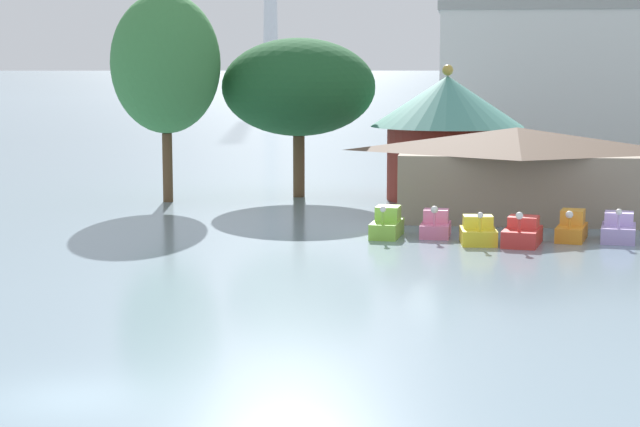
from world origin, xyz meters
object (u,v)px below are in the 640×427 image
at_px(shoreline_tree_tall_left, 166,64).
at_px(background_building_block, 578,72).
at_px(pedal_boat_orange, 572,228).
at_px(pedal_boat_yellow, 478,233).
at_px(pedal_boat_pink, 436,226).
at_px(pedal_boat_red, 522,233).
at_px(pedal_boat_lime, 387,225).
at_px(green_roof_pavilion, 447,130).
at_px(boathouse, 516,171).
at_px(shoreline_tree_mid, 299,87).
at_px(pedal_boat_lavender, 619,229).

height_order(shoreline_tree_tall_left, background_building_block, background_building_block).
bearing_deg(pedal_boat_orange, pedal_boat_yellow, -57.01).
height_order(pedal_boat_pink, background_building_block, background_building_block).
bearing_deg(pedal_boat_red, background_building_block, -177.02).
bearing_deg(pedal_boat_lime, green_roof_pavilion, 175.62).
height_order(pedal_boat_orange, boathouse, boathouse).
bearing_deg(shoreline_tree_mid, pedal_boat_lime, -66.27).
xyz_separation_m(pedal_boat_lime, green_roof_pavilion, (2.67, 15.47, 3.81)).
bearing_deg(pedal_boat_orange, pedal_boat_lime, -77.10).
height_order(pedal_boat_orange, green_roof_pavilion, green_roof_pavilion).
xyz_separation_m(pedal_boat_lime, boathouse, (6.69, 7.41, 2.07)).
distance_m(pedal_boat_lime, background_building_block, 71.69).
relative_size(pedal_boat_yellow, pedal_boat_red, 0.77).
height_order(pedal_boat_yellow, background_building_block, background_building_block).
bearing_deg(boathouse, pedal_boat_lime, -132.06).
bearing_deg(pedal_boat_red, shoreline_tree_tall_left, -112.23).
height_order(pedal_boat_red, shoreline_tree_tall_left, shoreline_tree_tall_left).
xyz_separation_m(pedal_boat_yellow, boathouse, (2.16, 9.01, 2.13)).
relative_size(pedal_boat_pink, shoreline_tree_mid, 0.23).
height_order(green_roof_pavilion, background_building_block, background_building_block).
bearing_deg(pedal_boat_lavender, pedal_boat_lime, -80.55).
bearing_deg(background_building_block, shoreline_tree_mid, -112.91).
bearing_deg(pedal_boat_lavender, pedal_boat_yellow, -66.98).
bearing_deg(pedal_boat_lime, shoreline_tree_mid, -150.86).
height_order(pedal_boat_pink, pedal_boat_yellow, pedal_boat_pink).
bearing_deg(pedal_boat_yellow, shoreline_tree_mid, -150.79).
xyz_separation_m(green_roof_pavilion, shoreline_tree_tall_left, (-17.27, -3.48, 4.20)).
bearing_deg(pedal_boat_orange, pedal_boat_lavender, 100.39).
xyz_separation_m(pedal_boat_yellow, shoreline_tree_tall_left, (-19.13, 13.57, 8.07)).
bearing_deg(pedal_boat_lime, pedal_boat_red, 81.42).
height_order(shoreline_tree_mid, background_building_block, background_building_block).
relative_size(pedal_boat_lime, shoreline_tree_tall_left, 0.23).
height_order(pedal_boat_lime, pedal_boat_yellow, pedal_boat_lime).
relative_size(pedal_boat_orange, background_building_block, 0.10).
bearing_deg(pedal_boat_red, pedal_boat_lavender, 121.48).
xyz_separation_m(pedal_boat_lime, pedal_boat_orange, (9.14, 0.22, -0.02)).
height_order(pedal_boat_yellow, shoreline_tree_mid, shoreline_tree_mid).
relative_size(pedal_boat_yellow, background_building_block, 0.08).
bearing_deg(shoreline_tree_tall_left, pedal_boat_orange, -26.36).
bearing_deg(pedal_boat_yellow, pedal_boat_lavender, 100.11).
xyz_separation_m(green_roof_pavilion, shoreline_tree_mid, (-9.50, 0.08, 2.68)).
distance_m(pedal_boat_orange, pedal_boat_lavender, 2.25).
bearing_deg(pedal_boat_lime, pedal_boat_lavender, 96.28).
height_order(pedal_boat_lavender, shoreline_tree_tall_left, shoreline_tree_tall_left).
distance_m(pedal_boat_yellow, pedal_boat_red, 2.11).
bearing_deg(pedal_boat_lavender, shoreline_tree_mid, -121.58).
xyz_separation_m(pedal_boat_yellow, shoreline_tree_mid, (-11.36, 17.14, 6.55)).
relative_size(shoreline_tree_mid, background_building_block, 0.34).
height_order(pedal_boat_red, pedal_boat_orange, pedal_boat_red).
bearing_deg(shoreline_tree_tall_left, green_roof_pavilion, 11.41).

